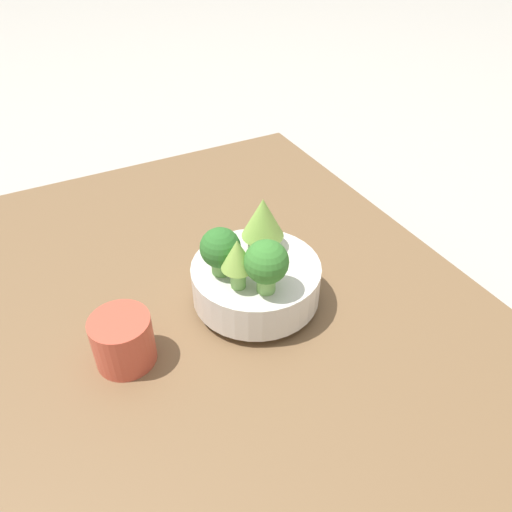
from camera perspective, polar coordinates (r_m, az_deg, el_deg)
The scene contains 8 objects.
ground_plane at distance 0.87m, azimuth -2.48°, elevation -6.98°, with size 6.00×6.00×0.00m, color #ADA89E.
table at distance 0.85m, azimuth -2.53°, elevation -5.88°, with size 1.06×0.78×0.05m.
bowl at distance 0.80m, azimuth -0.00°, elevation -2.94°, with size 0.21×0.21×0.08m.
broccoli_floret_left at distance 0.70m, azimuth 1.20°, elevation -0.86°, with size 0.06×0.06×0.09m.
broccoli_floret_back at distance 0.74m, azimuth -4.09°, elevation 0.77°, with size 0.06×0.06×0.08m.
romanesco_piece_near at distance 0.79m, azimuth 0.79°, elevation 4.29°, with size 0.07×0.07×0.09m.
romanesco_piece_far at distance 0.71m, azimuth -2.12°, elevation -0.17°, with size 0.05×0.05×0.08m.
cup at distance 0.74m, azimuth -14.95°, elevation -9.29°, with size 0.09×0.09×0.08m.
Camera 1 is at (-0.56, 0.25, 0.62)m, focal length 35.00 mm.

